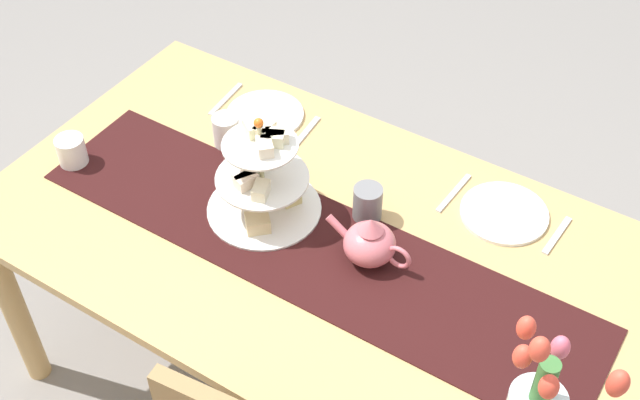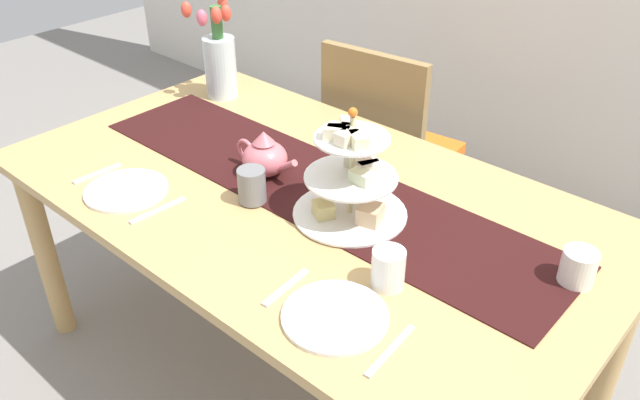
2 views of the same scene
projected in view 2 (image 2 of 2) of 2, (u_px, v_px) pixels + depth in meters
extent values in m
plane|color=gray|center=(305.00, 373.00, 2.19)|extent=(8.00, 8.00, 0.00)
cube|color=tan|center=(302.00, 197.00, 1.81)|extent=(1.75, 0.97, 0.03)
cylinder|color=tan|center=(45.00, 252.00, 2.19)|extent=(0.07, 0.07, 0.69)
cylinder|color=tan|center=(230.00, 161.00, 2.71)|extent=(0.07, 0.07, 0.69)
cylinder|color=tan|center=(615.00, 348.00, 1.82)|extent=(0.07, 0.07, 0.69)
cylinder|color=olive|center=(449.00, 197.00, 2.74)|extent=(0.04, 0.04, 0.41)
cylinder|color=olive|center=(377.00, 172.00, 2.92)|extent=(0.04, 0.04, 0.41)
cylinder|color=olive|center=(408.00, 238.00, 2.49)|extent=(0.04, 0.04, 0.41)
cylinder|color=olive|center=(331.00, 208.00, 2.67)|extent=(0.04, 0.04, 0.41)
cube|color=orange|center=(394.00, 154.00, 2.58)|extent=(0.46, 0.46, 0.05)
cube|color=olive|center=(372.00, 113.00, 2.31)|extent=(0.42, 0.08, 0.45)
cube|color=black|center=(313.00, 185.00, 1.83)|extent=(1.51, 0.35, 0.00)
cylinder|color=beige|center=(351.00, 168.00, 1.62)|extent=(0.01, 0.01, 0.28)
cylinder|color=white|center=(350.00, 213.00, 1.70)|extent=(0.30, 0.30, 0.01)
cylinder|color=white|center=(351.00, 177.00, 1.64)|extent=(0.24, 0.24, 0.01)
cylinder|color=white|center=(352.00, 138.00, 1.58)|extent=(0.19, 0.19, 0.01)
cube|color=beige|center=(371.00, 213.00, 1.65)|extent=(0.07, 0.08, 0.05)
cube|color=beige|center=(358.00, 192.00, 1.74)|extent=(0.08, 0.08, 0.04)
cube|color=#D3C378|center=(323.00, 209.00, 1.67)|extent=(0.07, 0.07, 0.04)
cube|color=beige|center=(361.00, 177.00, 1.60)|extent=(0.06, 0.04, 0.03)
cube|color=silver|center=(370.00, 169.00, 1.64)|extent=(0.06, 0.07, 0.03)
cube|color=beige|center=(367.00, 166.00, 1.65)|extent=(0.05, 0.06, 0.03)
cube|color=beige|center=(354.00, 158.00, 1.68)|extent=(0.05, 0.06, 0.03)
cube|color=beige|center=(348.00, 126.00, 1.59)|extent=(0.07, 0.06, 0.03)
cube|color=beige|center=(339.00, 130.00, 1.57)|extent=(0.07, 0.06, 0.03)
cube|color=beige|center=(335.00, 132.00, 1.56)|extent=(0.07, 0.06, 0.03)
cube|color=beige|center=(346.00, 137.00, 1.54)|extent=(0.04, 0.06, 0.03)
cube|color=beige|center=(359.00, 140.00, 1.53)|extent=(0.07, 0.06, 0.03)
sphere|color=orange|center=(353.00, 112.00, 1.54)|extent=(0.02, 0.02, 0.02)
ellipsoid|color=#D66B75|center=(265.00, 159.00, 1.85)|extent=(0.13, 0.13, 0.10)
cone|color=#D66B75|center=(264.00, 137.00, 1.81)|extent=(0.06, 0.06, 0.04)
cylinder|color=#D66B75|center=(287.00, 166.00, 1.79)|extent=(0.07, 0.02, 0.06)
torus|color=#D66B75|center=(246.00, 150.00, 1.89)|extent=(0.07, 0.01, 0.07)
cylinder|color=silver|center=(221.00, 67.00, 2.30)|extent=(0.11, 0.11, 0.21)
cylinder|color=#3D7538|center=(217.00, 24.00, 2.21)|extent=(0.04, 0.04, 0.12)
ellipsoid|color=#EF4C38|center=(226.00, 13.00, 2.16)|extent=(0.04, 0.04, 0.06)
ellipsoid|color=#EF4C38|center=(222.00, 4.00, 2.22)|extent=(0.04, 0.04, 0.06)
ellipsoid|color=#EF4C38|center=(186.00, 10.00, 2.23)|extent=(0.04, 0.04, 0.06)
ellipsoid|color=#E5607A|center=(202.00, 18.00, 2.16)|extent=(0.04, 0.04, 0.06)
ellipsoid|color=#EF4C38|center=(216.00, 15.00, 2.11)|extent=(0.04, 0.04, 0.06)
cylinder|color=white|center=(578.00, 267.00, 1.45)|extent=(0.08, 0.08, 0.08)
cylinder|color=white|center=(126.00, 190.00, 1.80)|extent=(0.23, 0.23, 0.01)
cube|color=silver|center=(97.00, 173.00, 1.88)|extent=(0.02, 0.15, 0.01)
cube|color=silver|center=(158.00, 210.00, 1.72)|extent=(0.02, 0.17, 0.01)
cylinder|color=white|center=(335.00, 316.00, 1.37)|extent=(0.23, 0.23, 0.01)
cube|color=silver|center=(286.00, 287.00, 1.45)|extent=(0.03, 0.15, 0.01)
cube|color=silver|center=(390.00, 351.00, 1.29)|extent=(0.03, 0.17, 0.01)
cylinder|color=slate|center=(252.00, 185.00, 1.73)|extent=(0.08, 0.08, 0.09)
cylinder|color=white|center=(388.00, 269.00, 1.44)|extent=(0.08, 0.08, 0.09)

